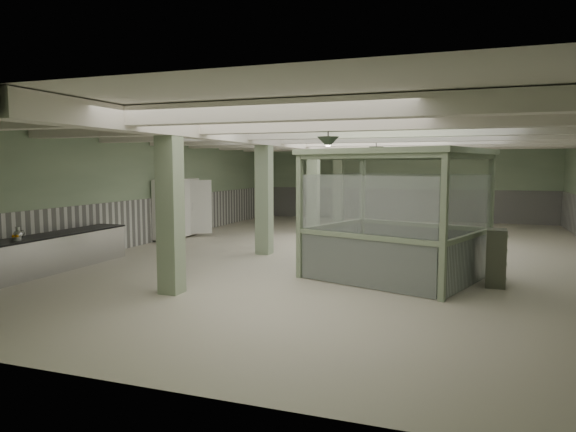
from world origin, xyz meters
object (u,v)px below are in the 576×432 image
(prep_counter, at_px, (44,254))
(guard_booth, at_px, (396,193))
(filing_cabinet, at_px, (496,258))
(walkin_cooler, at_px, (178,210))

(prep_counter, distance_m, guard_booth, 8.57)
(guard_booth, xyz_separation_m, filing_cabinet, (2.18, -0.21, -1.34))
(guard_booth, distance_m, filing_cabinet, 2.56)
(filing_cabinet, bearing_deg, walkin_cooler, 159.62)
(walkin_cooler, bearing_deg, filing_cabinet, -21.59)
(filing_cabinet, bearing_deg, prep_counter, -167.21)
(prep_counter, xyz_separation_m, walkin_cooler, (-0.08, 6.21, 0.57))
(walkin_cooler, distance_m, filing_cabinet, 11.16)
(prep_counter, xyz_separation_m, filing_cabinet, (10.29, 2.11, 0.16))
(prep_counter, relative_size, guard_booth, 1.14)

